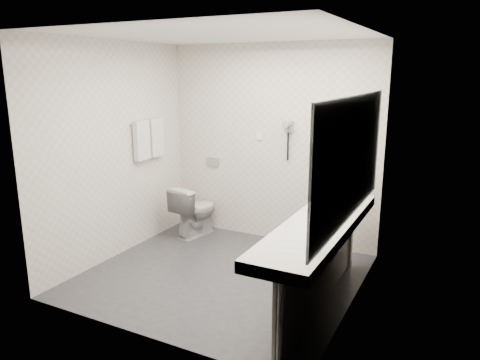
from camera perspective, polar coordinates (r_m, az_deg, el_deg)
The scene contains 32 objects.
floor at distance 5.02m, azimuth -2.36°, elevation -11.91°, with size 2.80×2.80×0.00m, color #2D2D32.
ceiling at distance 4.54m, azimuth -2.68°, elevation 17.87°, with size 2.80×2.80×0.00m, color silver.
wall_back at distance 5.77m, azimuth 3.91°, elevation 4.49°, with size 2.80×2.80×0.00m, color beige.
wall_front at distance 3.58m, azimuth -12.85°, elevation -1.49°, with size 2.80×2.80×0.00m, color beige.
wall_left at distance 5.44m, azimuth -15.46°, elevation 3.47°, with size 2.60×2.60×0.00m, color beige.
wall_right at distance 4.12m, azimuth 14.65°, elevation 0.40°, with size 2.60×2.60×0.00m, color beige.
vanity_counter at distance 4.13m, azimuth 9.92°, elevation -5.85°, with size 0.55×2.20×0.10m, color silver.
vanity_panel at distance 4.28m, azimuth 10.01°, elevation -11.27°, with size 0.03×2.15×0.75m, color gray.
vanity_post_near at distance 3.40m, azimuth 4.99°, elevation -18.11°, with size 0.06×0.06×0.75m, color silver.
vanity_post_far at distance 5.21m, azimuth 13.78°, elevation -6.87°, with size 0.06×0.06×0.75m, color silver.
mirror at distance 3.90m, azimuth 13.96°, elevation 2.69°, with size 0.02×2.20×1.05m, color #B2BCC6.
basin_near at distance 3.54m, azimuth 6.74°, elevation -8.50°, with size 0.40×0.31×0.05m, color white.
basin_far at distance 4.71m, azimuth 12.32°, elevation -3.05°, with size 0.40×0.31×0.05m, color white.
faucet_near at distance 3.45m, azimuth 9.84°, elevation -7.60°, with size 0.04×0.04×0.15m, color silver.
faucet_far at distance 4.65m, azimuth 14.69°, elevation -2.27°, with size 0.04×0.04×0.15m, color silver.
soap_bottle_a at distance 4.12m, azimuth 9.57°, elevation -4.43°, with size 0.04×0.04×0.10m, color white.
soap_bottle_b at distance 4.29m, azimuth 10.54°, elevation -3.85°, with size 0.06×0.06×0.08m, color white.
soap_bottle_c at distance 4.06m, azimuth 10.26°, elevation -4.52°, with size 0.05×0.05×0.13m, color white.
glass_left at distance 4.27m, azimuth 11.94°, elevation -3.79°, with size 0.06×0.06×0.11m, color silver.
glass_right at distance 4.41m, azimuth 13.12°, elevation -3.28°, with size 0.06×0.06×0.11m, color silver.
toilet at distance 6.09m, azimuth -5.70°, elevation -3.83°, with size 0.39×0.68×0.69m, color white.
flush_plate at distance 6.19m, azimuth -3.44°, elevation 2.29°, with size 0.18×0.02×0.12m, color #B2B5BA.
pedal_bin at distance 5.35m, azimuth 4.57°, elevation -8.52°, with size 0.21×0.21×0.30m, color #B2B5BA.
bin_lid at distance 5.29m, azimuth 4.60°, elevation -6.95°, with size 0.21×0.21×0.01m, color #B2B5BA.
towel_rail at distance 5.78m, azimuth -11.59°, elevation 7.26°, with size 0.02×0.02×0.62m, color silver.
towel_near at distance 5.69m, azimuth -12.28°, elevation 4.90°, with size 0.07×0.24×0.48m, color silver.
towel_far at distance 5.91m, azimuth -10.56°, elevation 5.29°, with size 0.07×0.24×0.48m, color silver.
dryer_cradle at distance 5.61m, azimuth 6.19°, elevation 6.76°, with size 0.10×0.04×0.14m, color gray.
dryer_barrel at distance 5.54m, azimuth 5.93°, elevation 7.00°, with size 0.08×0.08×0.14m, color gray.
dryer_cord at distance 5.63m, azimuth 6.07°, elevation 4.22°, with size 0.02×0.02×0.35m, color black.
switch_plate_a at distance 5.80m, azimuth 2.51°, elevation 5.56°, with size 0.09×0.02×0.09m, color white.
switch_plate_b at distance 5.55m, azimuth 9.11°, elevation 5.03°, with size 0.09×0.02×0.09m, color white.
Camera 1 is at (2.25, -3.93, 2.16)m, focal length 33.84 mm.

